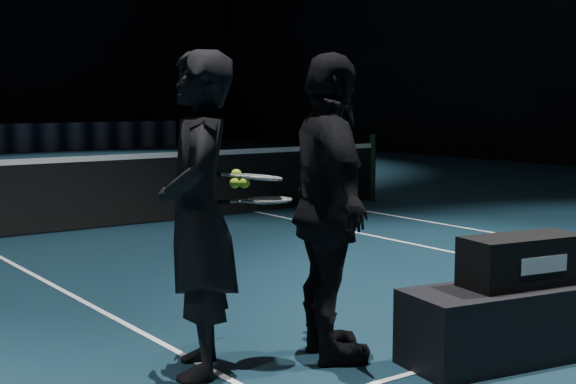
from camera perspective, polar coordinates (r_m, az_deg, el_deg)
name	(u,v)px	position (r m, az deg, el deg)	size (l,w,h in m)	color
net_post_right	(373,168)	(13.26, 6.03, 1.73)	(0.10, 0.10, 1.10)	black
player_bench	(519,321)	(5.51, 16.13, -8.79)	(1.61, 0.54, 0.48)	black
racket_bag	(522,260)	(5.42, 16.27, -4.68)	(0.80, 0.34, 0.32)	black
bag_signature	(544,265)	(5.31, 17.76, -4.95)	(0.38, 0.00, 0.11)	white
player_a	(198,214)	(4.88, -6.42, -1.58)	(0.72, 0.47, 1.97)	black
player_b	(330,209)	(5.11, 2.99, -1.19)	(1.16, 0.48, 1.97)	black
racket_lower	(269,200)	(4.98, -1.33, -0.58)	(0.68, 0.22, 0.03)	black
racket_upper	(260,177)	(4.99, -2.01, 1.05)	(0.68, 0.22, 0.03)	black
tennis_balls	(239,180)	(4.92, -3.54, 0.83)	(0.12, 0.10, 0.12)	#B2DA2E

